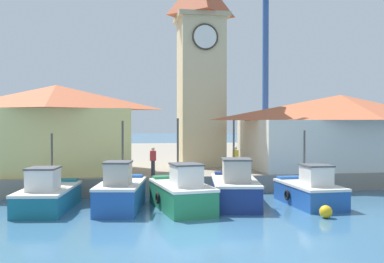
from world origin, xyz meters
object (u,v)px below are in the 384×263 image
Objects in this scene: warehouse_right at (340,130)px; clock_tower at (201,63)px; fishing_boat_left_outer at (121,192)px; fishing_boat_mid_left at (235,189)px; warehouse_left at (57,128)px; fishing_boat_left_inner at (182,193)px; fishing_boat_center at (309,191)px; fishing_boat_far_left at (48,195)px; port_crane_near at (265,73)px; mooring_buoy at (326,212)px; dock_worker_along_quay at (153,161)px; dock_worker_near_tower at (235,160)px.

clock_tower is at bearing 163.49° from warehouse_right.
fishing_boat_left_outer is 0.91× the size of fishing_boat_mid_left.
fishing_boat_mid_left is 11.88m from warehouse_left.
fishing_boat_left_inner is 0.54× the size of warehouse_left.
fishing_boat_left_inner is 6.35m from fishing_boat_center.
warehouse_right is at bearing 20.21° from fishing_boat_far_left.
port_crane_near is 35.16× the size of mooring_buoy.
fishing_boat_center is 20.34m from port_crane_near.
warehouse_left is (-12.90, 7.35, 3.02)m from fishing_boat_center.
fishing_boat_mid_left is at bearing -49.56° from dock_worker_along_quay.
clock_tower reaches higher than dock_worker_near_tower.
fishing_boat_center is (3.63, -0.52, -0.11)m from fishing_boat_mid_left.
mooring_buoy is at bearing -20.88° from fishing_boat_left_outer.
warehouse_left is 5.67× the size of dock_worker_near_tower.
fishing_boat_far_left reaches higher than dock_worker_along_quay.
clock_tower is (8.92, 9.30, 7.48)m from fishing_boat_far_left.
fishing_boat_left_inner is 22.57m from port_crane_near.
dock_worker_along_quay is at bearing 177.82° from dock_worker_near_tower.
fishing_boat_far_left reaches higher than mooring_buoy.
fishing_boat_far_left is 12.48m from fishing_boat_center.
fishing_boat_left_inner is at bearing -165.38° from fishing_boat_mid_left.
dock_worker_near_tower is at bearing -79.63° from clock_tower.
fishing_boat_left_outer is 13.50m from clock_tower.
fishing_boat_mid_left reaches higher than dock_worker_along_quay.
clock_tower is 27.47× the size of mooring_buoy.
fishing_boat_left_inner reaches higher than fishing_boat_left_outer.
port_crane_near reaches higher than fishing_boat_mid_left.
port_crane_near reaches higher than dock_worker_near_tower.
fishing_boat_far_left reaches higher than dock_worker_near_tower.
port_crane_near is (16.37, 17.50, 7.78)m from fishing_boat_far_left.
fishing_boat_left_inner is 3.05× the size of dock_worker_along_quay.
clock_tower is at bearing -132.27° from port_crane_near.
clock_tower is 9.08m from dock_worker_along_quay.
warehouse_right is 12.06m from port_crane_near.
fishing_boat_far_left is 6.60m from dock_worker_along_quay.
fishing_boat_mid_left is at bearing -90.60° from clock_tower.
dock_worker_near_tower is (-2.51, 4.63, 1.18)m from fishing_boat_center.
fishing_boat_far_left is 1.14× the size of fishing_boat_center.
fishing_boat_left_inner is (2.78, -0.53, -0.03)m from fishing_boat_left_outer.
fishing_boat_center reaches higher than fishing_boat_far_left.
fishing_boat_far_left is 0.40× the size of warehouse_right.
fishing_boat_mid_left is at bearing -105.19° from dock_worker_near_tower.
warehouse_right is (14.66, 7.15, 2.71)m from fishing_boat_left_outer.
dock_worker_near_tower is (9.93, 3.75, 1.19)m from fishing_boat_far_left.
fishing_boat_left_outer is 9.17m from mooring_buoy.
fishing_boat_center is at bearing -61.55° from dock_worker_near_tower.
warehouse_right is 12.50m from mooring_buoy.
fishing_boat_mid_left is at bearing -142.71° from warehouse_right.
fishing_boat_center is 9.73m from warehouse_right.
clock_tower reaches higher than fishing_boat_far_left.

